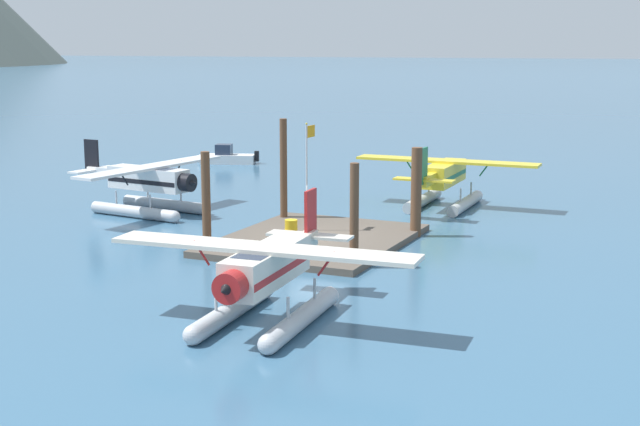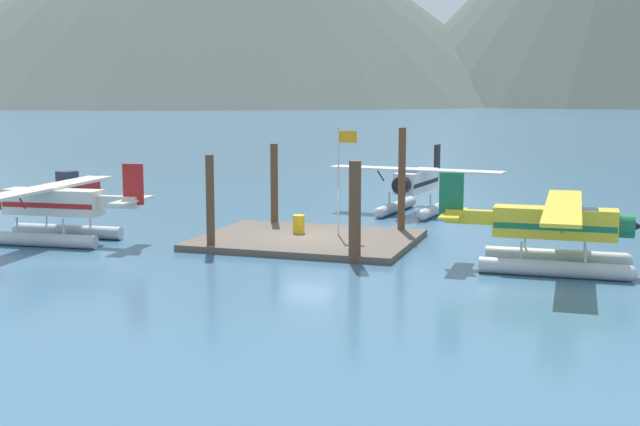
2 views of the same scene
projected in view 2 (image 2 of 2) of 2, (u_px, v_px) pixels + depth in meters
ground_plane at (308, 243)px, 39.82m from camera, size 1200.00×1200.00×0.00m
dock_platform at (308, 240)px, 39.80m from camera, size 10.01×7.91×0.30m
piling_near_left at (210, 203)px, 37.42m from camera, size 0.38×0.38×4.36m
piling_near_right at (355, 212)px, 34.93m from camera, size 0.51×0.51×4.29m
piling_far_left at (274, 186)px, 44.13m from camera, size 0.40×0.40×4.44m
piling_far_right at (402, 182)px, 41.57m from camera, size 0.37×0.37×5.38m
flagpole at (341, 167)px, 39.83m from camera, size 0.95×0.10×5.17m
fuel_drum at (299, 224)px, 40.76m from camera, size 0.62×0.62×0.88m
seaplane_white_bow_right at (416, 187)px, 49.28m from camera, size 10.49×7.95×3.84m
seaplane_yellow_stbd_aft at (555, 232)px, 33.43m from camera, size 7.98×10.43×3.84m
seaplane_cream_port_aft at (53, 209)px, 39.83m from camera, size 7.97×10.48×3.84m
boat_red_open_west at (69, 185)px, 60.22m from camera, size 2.55×4.78×1.50m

